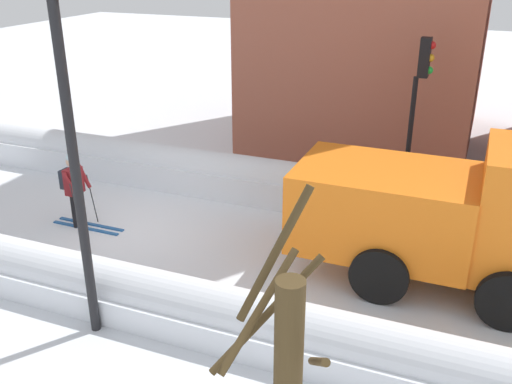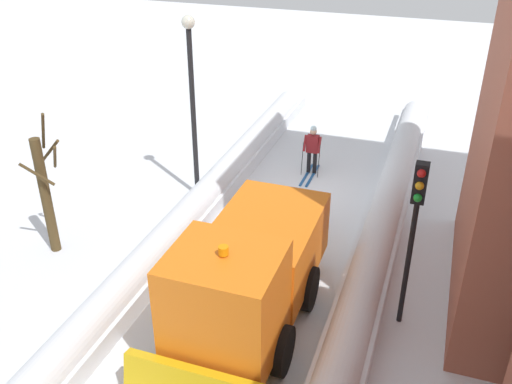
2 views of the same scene
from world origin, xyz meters
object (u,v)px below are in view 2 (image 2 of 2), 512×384
(skier, at_px, (313,147))
(bare_tree_near, at_px, (46,192))
(plow_truck, at_px, (249,275))
(traffic_light_pole, at_px, (415,216))
(street_lamp, at_px, (192,89))

(skier, height_order, bare_tree_near, bare_tree_near)
(plow_truck, xyz_separation_m, bare_tree_near, (6.24, -1.19, 0.37))
(bare_tree_near, bearing_deg, plow_truck, 169.23)
(bare_tree_near, bearing_deg, traffic_light_pole, -179.69)
(street_lamp, relative_size, bare_tree_near, 1.40)
(plow_truck, relative_size, bare_tree_near, 1.43)
(street_lamp, bearing_deg, bare_tree_near, 60.43)
(traffic_light_pole, bearing_deg, plow_truck, 20.52)
(street_lamp, height_order, bare_tree_near, street_lamp)
(skier, height_order, street_lamp, street_lamp)
(skier, distance_m, traffic_light_pole, 8.32)
(plow_truck, height_order, street_lamp, street_lamp)
(plow_truck, bearing_deg, traffic_light_pole, -159.48)
(skier, height_order, traffic_light_pole, traffic_light_pole)
(street_lamp, bearing_deg, skier, -138.40)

